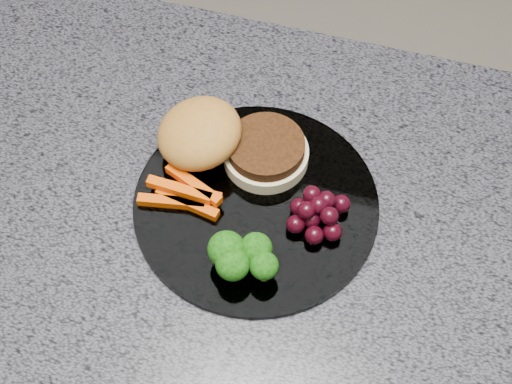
# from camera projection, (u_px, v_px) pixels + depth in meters

# --- Properties ---
(island_cabinet) EXTENTS (1.20, 0.60, 0.86)m
(island_cabinet) POSITION_uv_depth(u_px,v_px,m) (255.00, 377.00, 1.13)
(island_cabinet) COLOR #4F301B
(island_cabinet) RESTS_ON ground
(countertop) EXTENTS (1.20, 0.60, 0.04)m
(countertop) POSITION_uv_depth(u_px,v_px,m) (254.00, 244.00, 0.75)
(countertop) COLOR #4A4953
(countertop) RESTS_ON island_cabinet
(plate) EXTENTS (0.26, 0.26, 0.01)m
(plate) POSITION_uv_depth(u_px,v_px,m) (256.00, 204.00, 0.75)
(plate) COLOR white
(plate) RESTS_ON countertop
(burger) EXTENTS (0.19, 0.13, 0.05)m
(burger) POSITION_uv_depth(u_px,v_px,m) (223.00, 142.00, 0.77)
(burger) COLOR beige
(burger) RESTS_ON plate
(carrot_sticks) EXTENTS (0.09, 0.05, 0.02)m
(carrot_sticks) POSITION_uv_depth(u_px,v_px,m) (184.00, 194.00, 0.75)
(carrot_sticks) COLOR #D94B03
(carrot_sticks) RESTS_ON plate
(broccoli) EXTENTS (0.07, 0.06, 0.04)m
(broccoli) POSITION_uv_depth(u_px,v_px,m) (241.00, 256.00, 0.69)
(broccoli) COLOR #5B7E2D
(broccoli) RESTS_ON plate
(grape_bunch) EXTENTS (0.06, 0.06, 0.03)m
(grape_bunch) POSITION_uv_depth(u_px,v_px,m) (318.00, 213.00, 0.73)
(grape_bunch) COLOR black
(grape_bunch) RESTS_ON plate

